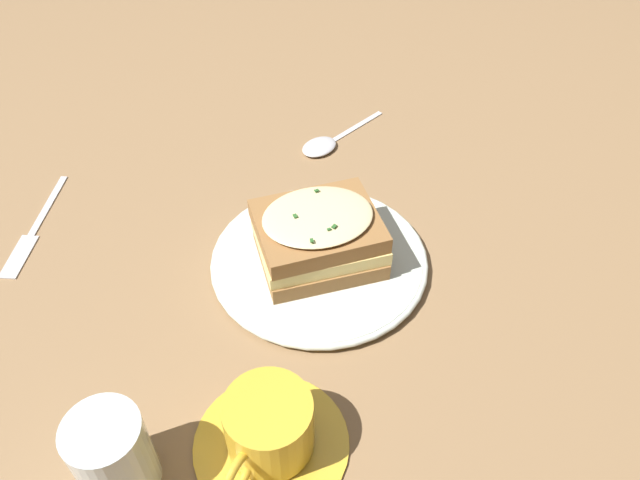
% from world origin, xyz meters
% --- Properties ---
extents(ground_plane, '(2.40, 2.40, 0.00)m').
position_xyz_m(ground_plane, '(0.00, 0.00, 0.00)').
color(ground_plane, olive).
extents(dinner_plate, '(0.26, 0.26, 0.01)m').
position_xyz_m(dinner_plate, '(0.00, -0.01, 0.01)').
color(dinner_plate, silver).
rests_on(dinner_plate, ground_plane).
extents(sandwich, '(0.18, 0.16, 0.07)m').
position_xyz_m(sandwich, '(-0.00, -0.01, 0.05)').
color(sandwich, olive).
rests_on(sandwich, dinner_plate).
extents(teacup_with_saucer, '(0.15, 0.15, 0.07)m').
position_xyz_m(teacup_with_saucer, '(-0.18, -0.16, 0.03)').
color(teacup_with_saucer, gold).
rests_on(teacup_with_saucer, ground_plane).
extents(water_glass, '(0.07, 0.07, 0.09)m').
position_xyz_m(water_glass, '(-0.31, -0.11, 0.05)').
color(water_glass, silver).
rests_on(water_glass, ground_plane).
extents(fork, '(0.14, 0.15, 0.00)m').
position_xyz_m(fork, '(-0.25, 0.25, 0.00)').
color(fork, silver).
rests_on(fork, ground_plane).
extents(spoon, '(0.16, 0.05, 0.01)m').
position_xyz_m(spoon, '(0.15, 0.16, 0.00)').
color(spoon, silver).
rests_on(spoon, ground_plane).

